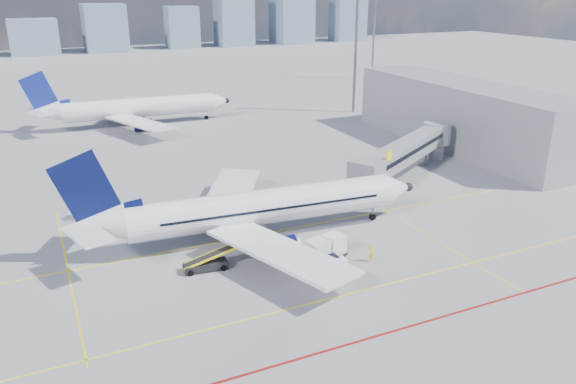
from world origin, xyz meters
The scene contains 13 objects.
ground centered at (0.00, 0.00, 0.00)m, with size 420.00×420.00×0.00m, color gray.
apron_markings centered at (-0.58, -3.91, 0.01)m, with size 90.00×35.12×0.01m.
jet_bridge centered at (23.51, 16.91, 3.74)m, with size 23.55×15.78×6.30m.
terminal_block centered at (39.95, 26.00, 5.00)m, with size 10.00×42.00×10.00m.
floodlight_mast_ne centered at (38.00, 55.00, 13.59)m, with size 3.20×0.61×25.45m.
floodlight_mast_far centered at (65.00, 90.00, 13.59)m, with size 3.20×0.61×25.45m.
distant_skyline centered at (-8.67, 190.00, 12.02)m, with size 254.53×15.87×31.87m.
main_aircraft centered at (-2.65, 7.45, 3.22)m, with size 36.41×31.69×10.76m.
second_aircraft centered at (-4.47, 61.60, 3.23)m, with size 36.05×31.40×10.68m.
baggage_tug centered at (1.93, -1.60, 0.64)m, with size 1.95×1.21×1.33m.
cargo_dolly centered at (1.91, 0.21, 1.23)m, with size 4.40×2.76×2.24m.
belt_loader centered at (-8.62, 3.01, 0.59)m, with size 5.67×1.86×2.28m.
ramp_worker centered at (5.59, -1.80, 0.90)m, with size 0.65×0.43×1.79m, color yellow.
Camera 1 is at (-20.93, -40.73, 24.02)m, focal length 35.00 mm.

